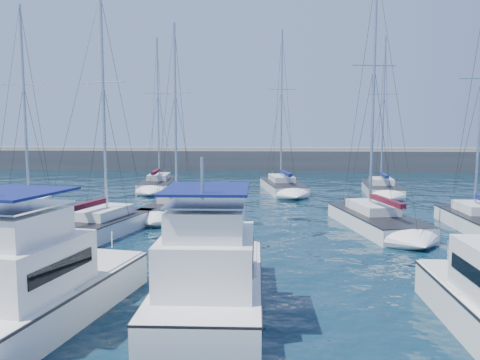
# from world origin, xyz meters

# --- Properties ---
(ground) EXTENTS (220.00, 220.00, 0.00)m
(ground) POSITION_xyz_m (0.00, 0.00, 0.00)
(ground) COLOR black
(ground) RESTS_ON ground
(breakwater) EXTENTS (160.00, 6.00, 4.45)m
(breakwater) POSITION_xyz_m (0.00, 52.00, 1.05)
(breakwater) COLOR #424244
(breakwater) RESTS_ON ground
(motor_yacht_port_inner) EXTENTS (4.83, 8.69, 4.69)m
(motor_yacht_port_inner) POSITION_xyz_m (-2.92, -5.96, 1.13)
(motor_yacht_port_inner) COLOR silver
(motor_yacht_port_inner) RESTS_ON ground
(motor_yacht_stbd_inner) EXTENTS (3.71, 8.96, 4.69)m
(motor_yacht_stbd_inner) POSITION_xyz_m (2.48, -4.61, 1.13)
(motor_yacht_stbd_inner) COLOR silver
(motor_yacht_stbd_inner) RESTS_ON ground
(sailboat_mid_a) EXTENTS (4.01, 8.39, 14.43)m
(sailboat_mid_a) POSITION_xyz_m (-11.61, 9.34, 0.52)
(sailboat_mid_a) COLOR silver
(sailboat_mid_a) RESTS_ON ground
(sailboat_mid_b) EXTENTS (4.80, 8.85, 14.09)m
(sailboat_mid_b) POSITION_xyz_m (-5.48, 6.34, 0.51)
(sailboat_mid_b) COLOR silver
(sailboat_mid_b) RESTS_ON ground
(sailboat_mid_c) EXTENTS (3.39, 7.90, 13.95)m
(sailboat_mid_c) POSITION_xyz_m (-2.53, 13.05, 0.52)
(sailboat_mid_c) COLOR silver
(sailboat_mid_c) RESTS_ON ground
(sailboat_mid_d) EXTENTS (4.88, 9.64, 16.10)m
(sailboat_mid_d) POSITION_xyz_m (10.89, 9.29, 0.53)
(sailboat_mid_d) COLOR silver
(sailboat_mid_d) RESTS_ON ground
(sailboat_mid_e) EXTENTS (3.10, 7.17, 14.73)m
(sailboat_mid_e) POSITION_xyz_m (17.25, 9.65, 0.53)
(sailboat_mid_e) COLOR silver
(sailboat_mid_e) RESTS_ON ground
(sailboat_back_a) EXTENTS (4.02, 9.56, 15.85)m
(sailboat_back_a) POSITION_xyz_m (-7.28, 27.57, 0.52)
(sailboat_back_a) COLOR silver
(sailboat_back_a) RESTS_ON ground
(sailboat_back_b) EXTENTS (4.78, 10.32, 16.25)m
(sailboat_back_b) POSITION_xyz_m (5.50, 26.73, 0.52)
(sailboat_back_b) COLOR silver
(sailboat_back_b) RESTS_ON ground
(sailboat_back_c) EXTENTS (3.75, 7.93, 15.14)m
(sailboat_back_c) POSITION_xyz_m (14.82, 24.91, 0.53)
(sailboat_back_c) COLOR silver
(sailboat_back_c) RESTS_ON ground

